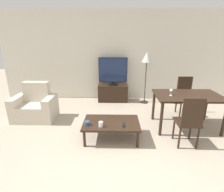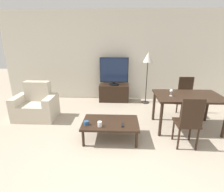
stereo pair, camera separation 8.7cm
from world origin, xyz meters
name	(u,v)px [view 2 (the right image)]	position (x,y,z in m)	size (l,w,h in m)	color
ground_plane	(119,177)	(0.00, 0.00, 0.00)	(18.00, 18.00, 0.00)	tan
wall_back	(120,57)	(0.00, 3.50, 1.35)	(7.30, 0.06, 2.70)	silver
armchair	(36,106)	(-2.05, 1.89, 0.31)	(0.97, 0.66, 0.89)	beige
tv_stand	(114,93)	(-0.18, 3.22, 0.26)	(0.91, 0.43, 0.53)	black
tv	(114,71)	(-0.18, 3.21, 0.94)	(0.86, 0.30, 0.83)	black
coffee_table	(110,124)	(-0.17, 1.02, 0.32)	(1.08, 0.69, 0.36)	black
dining_table	(188,99)	(1.45, 1.53, 0.67)	(1.37, 0.87, 0.76)	black
dining_chair_near	(189,121)	(1.21, 0.78, 0.53)	(0.40, 0.40, 0.97)	black
dining_chair_far	(186,95)	(1.69, 2.28, 0.53)	(0.40, 0.40, 0.97)	black
floor_lamp	(148,61)	(0.80, 3.08, 1.29)	(0.29, 0.29, 1.53)	black
remote_primary	(122,125)	(0.06, 0.88, 0.37)	(0.04, 0.15, 0.02)	black
cup_white_near	(86,123)	(-0.62, 0.88, 0.40)	(0.09, 0.09, 0.07)	navy
cup_colored_far	(100,124)	(-0.36, 0.83, 0.41)	(0.08, 0.08, 0.10)	white
wine_glass_left	(171,91)	(1.06, 1.46, 0.86)	(0.07, 0.07, 0.15)	silver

